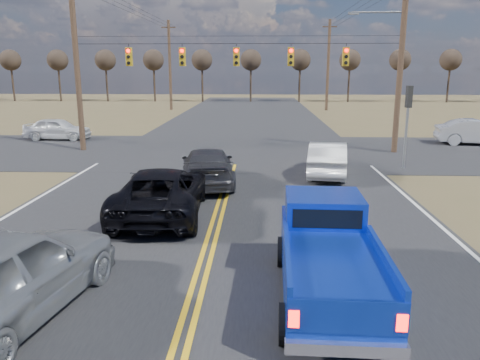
{
  "coord_description": "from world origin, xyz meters",
  "views": [
    {
      "loc": [
        1.31,
        -8.66,
        4.64
      ],
      "look_at": [
        0.76,
        4.54,
        1.5
      ],
      "focal_mm": 35.0,
      "sensor_mm": 36.0,
      "label": 1
    }
  ],
  "objects_px": {
    "white_car_queue": "(327,159)",
    "cross_car_west": "(57,129)",
    "black_suv": "(161,192)",
    "pickup_truck": "(328,255)",
    "silver_suv": "(5,275)",
    "cross_car_east_near": "(477,132)",
    "dgrey_car_queue": "(208,167)"
  },
  "relations": [
    {
      "from": "white_car_queue",
      "to": "cross_car_west",
      "type": "xyz_separation_m",
      "value": [
        -16.59,
        10.15,
        -0.02
      ]
    },
    {
      "from": "black_suv",
      "to": "cross_car_west",
      "type": "distance_m",
      "value": 19.33
    },
    {
      "from": "pickup_truck",
      "to": "cross_car_west",
      "type": "bearing_deg",
      "value": 126.4
    },
    {
      "from": "cross_car_west",
      "to": "silver_suv",
      "type": "bearing_deg",
      "value": -157.11
    },
    {
      "from": "white_car_queue",
      "to": "cross_car_east_near",
      "type": "xyz_separation_m",
      "value": [
        10.55,
        9.1,
        0.04
      ]
    },
    {
      "from": "silver_suv",
      "to": "dgrey_car_queue",
      "type": "relative_size",
      "value": 1.04
    },
    {
      "from": "pickup_truck",
      "to": "dgrey_car_queue",
      "type": "bearing_deg",
      "value": 112.0
    },
    {
      "from": "silver_suv",
      "to": "cross_car_west",
      "type": "xyz_separation_m",
      "value": [
        -8.83,
        22.88,
        -0.18
      ]
    },
    {
      "from": "cross_car_west",
      "to": "cross_car_east_near",
      "type": "relative_size",
      "value": 0.9
    },
    {
      "from": "black_suv",
      "to": "silver_suv",
      "type": "bearing_deg",
      "value": 73.83
    },
    {
      "from": "pickup_truck",
      "to": "dgrey_car_queue",
      "type": "relative_size",
      "value": 0.99
    },
    {
      "from": "pickup_truck",
      "to": "cross_car_west",
      "type": "height_order",
      "value": "pickup_truck"
    },
    {
      "from": "pickup_truck",
      "to": "silver_suv",
      "type": "xyz_separation_m",
      "value": [
        -6.15,
        -1.2,
        -0.01
      ]
    },
    {
      "from": "black_suv",
      "to": "cross_car_west",
      "type": "relative_size",
      "value": 1.31
    },
    {
      "from": "silver_suv",
      "to": "black_suv",
      "type": "height_order",
      "value": "silver_suv"
    },
    {
      "from": "silver_suv",
      "to": "cross_car_east_near",
      "type": "height_order",
      "value": "silver_suv"
    },
    {
      "from": "black_suv",
      "to": "cross_car_east_near",
      "type": "xyz_separation_m",
      "value": [
        16.73,
        15.24,
        0.01
      ]
    },
    {
      "from": "dgrey_car_queue",
      "to": "cross_car_west",
      "type": "bearing_deg",
      "value": -53.73
    },
    {
      "from": "silver_suv",
      "to": "dgrey_car_queue",
      "type": "bearing_deg",
      "value": -93.68
    },
    {
      "from": "black_suv",
      "to": "white_car_queue",
      "type": "height_order",
      "value": "black_suv"
    },
    {
      "from": "pickup_truck",
      "to": "silver_suv",
      "type": "bearing_deg",
      "value": -167.18
    },
    {
      "from": "white_car_queue",
      "to": "cross_car_west",
      "type": "relative_size",
      "value": 1.06
    },
    {
      "from": "cross_car_east_near",
      "to": "dgrey_car_queue",
      "type": "bearing_deg",
      "value": 133.61
    },
    {
      "from": "silver_suv",
      "to": "cross_car_east_near",
      "type": "distance_m",
      "value": 28.49
    },
    {
      "from": "pickup_truck",
      "to": "cross_car_west",
      "type": "relative_size",
      "value": 1.18
    },
    {
      "from": "black_suv",
      "to": "dgrey_car_queue",
      "type": "xyz_separation_m",
      "value": [
        1.03,
        4.21,
        -0.04
      ]
    },
    {
      "from": "cross_car_west",
      "to": "cross_car_east_near",
      "type": "height_order",
      "value": "cross_car_east_near"
    },
    {
      "from": "silver_suv",
      "to": "cross_car_west",
      "type": "bearing_deg",
      "value": -59.03
    },
    {
      "from": "white_car_queue",
      "to": "cross_car_east_near",
      "type": "bearing_deg",
      "value": -130.64
    },
    {
      "from": "white_car_queue",
      "to": "cross_car_west",
      "type": "distance_m",
      "value": 19.44
    },
    {
      "from": "black_suv",
      "to": "dgrey_car_queue",
      "type": "distance_m",
      "value": 4.34
    },
    {
      "from": "white_car_queue",
      "to": "dgrey_car_queue",
      "type": "relative_size",
      "value": 0.89
    }
  ]
}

